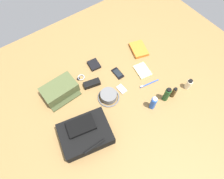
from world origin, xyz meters
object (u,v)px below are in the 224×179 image
object	(u,v)px
media_player	(122,89)
toothbrush	(148,84)
cologne_bottle	(174,92)
wristwatch	(81,78)
lotion_bottle	(189,84)
cell_phone	(118,73)
bucket_hat	(109,96)
paperback_novel	(139,49)
sunglasses_case	(92,84)
notepad	(142,71)
toiletry_pouch	(60,90)
deodorant_spray	(153,103)
backpack	(85,134)
shampoo_bottle	(167,94)
wallet	(94,65)

from	to	relation	value
media_player	toothbrush	bearing A→B (deg)	156.11
cologne_bottle	wristwatch	bearing A→B (deg)	-48.55
media_player	toothbrush	xyz separation A→B (m)	(-0.21, 0.09, 0.00)
lotion_bottle	cell_phone	distance (m)	0.60
bucket_hat	paperback_novel	size ratio (longest dim) A/B	0.83
lotion_bottle	sunglasses_case	bearing A→B (deg)	-37.45
wristwatch	cell_phone	bearing A→B (deg)	152.13
bucket_hat	media_player	xyz separation A→B (m)	(-0.13, -0.00, -0.02)
cologne_bottle	notepad	size ratio (longest dim) A/B	0.79
toiletry_pouch	wristwatch	bearing A→B (deg)	-172.46
media_player	sunglasses_case	size ratio (longest dim) A/B	0.62
bucket_hat	deodorant_spray	size ratio (longest dim) A/B	1.23
lotion_bottle	bucket_hat	bearing A→B (deg)	-27.28
lotion_bottle	sunglasses_case	xyz separation A→B (m)	(0.63, -0.49, -0.03)
lotion_bottle	backpack	bearing A→B (deg)	-8.82
cologne_bottle	wristwatch	world-z (taller)	cologne_bottle
media_player	sunglasses_case	xyz separation A→B (m)	(0.18, -0.18, 0.01)
shampoo_bottle	sunglasses_case	size ratio (longest dim) A/B	1.12
backpack	paperback_novel	distance (m)	0.93
shampoo_bottle	sunglasses_case	distance (m)	0.62
cologne_bottle	wallet	distance (m)	0.73
bucket_hat	cell_phone	distance (m)	0.25
sunglasses_case	backpack	bearing A→B (deg)	64.98
cell_phone	toothbrush	world-z (taller)	toothbrush
cell_phone	backpack	bearing A→B (deg)	30.82
toiletry_pouch	sunglasses_case	world-z (taller)	toiletry_pouch
cell_phone	sunglasses_case	distance (m)	0.25
cell_phone	notepad	size ratio (longest dim) A/B	0.79
toiletry_pouch	deodorant_spray	xyz separation A→B (m)	(-0.53, 0.54, 0.02)
toiletry_pouch	wristwatch	xyz separation A→B (m)	(-0.21, -0.03, -0.04)
lotion_bottle	wristwatch	size ratio (longest dim) A/B	1.52
lotion_bottle	deodorant_spray	world-z (taller)	deodorant_spray
wallet	cologne_bottle	bearing A→B (deg)	125.57
backpack	media_player	size ratio (longest dim) A/B	4.65
backpack	media_player	world-z (taller)	backpack
toiletry_pouch	sunglasses_case	bearing A→B (deg)	160.78
toothbrush	shampoo_bottle	bearing A→B (deg)	95.96
lotion_bottle	wallet	world-z (taller)	lotion_bottle
toiletry_pouch	lotion_bottle	bearing A→B (deg)	147.08
shampoo_bottle	notepad	distance (m)	0.32
backpack	wallet	distance (m)	0.65
bucket_hat	notepad	xyz separation A→B (m)	(-0.39, -0.04, -0.02)
lotion_bottle	wallet	xyz separation A→B (m)	(0.51, -0.65, -0.04)
deodorant_spray	media_player	bearing A→B (deg)	-69.81
cell_phone	toothbrush	xyz separation A→B (m)	(-0.15, 0.24, 0.00)
wristwatch	toothbrush	size ratio (longest dim) A/B	0.40
media_player	wallet	size ratio (longest dim) A/B	0.78
bucket_hat	toothbrush	world-z (taller)	bucket_hat
notepad	sunglasses_case	bearing A→B (deg)	-8.15
wristwatch	paperback_novel	bearing A→B (deg)	175.05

